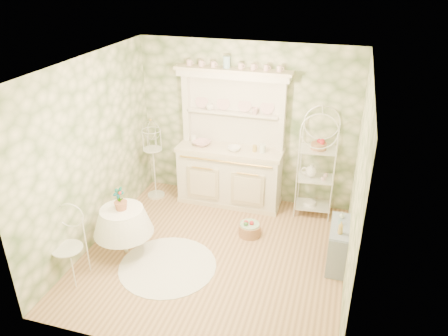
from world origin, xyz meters
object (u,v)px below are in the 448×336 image
(side_shelf, at_px, (338,245))
(floor_basket, at_px, (250,228))
(cafe_chair, at_px, (67,249))
(bakers_rack, at_px, (317,164))
(round_table, at_px, (124,233))
(birdcage_stand, at_px, (154,160))
(kitchen_dresser, at_px, (230,140))

(side_shelf, xyz_separation_m, floor_basket, (-1.31, 0.32, -0.18))
(side_shelf, distance_m, floor_basket, 1.36)
(cafe_chair, xyz_separation_m, floor_basket, (2.05, 1.61, -0.32))
(side_shelf, bearing_deg, bakers_rack, 107.51)
(round_table, bearing_deg, side_shelf, 11.44)
(round_table, distance_m, birdcage_stand, 1.68)
(kitchen_dresser, bearing_deg, birdcage_stand, -171.77)
(side_shelf, relative_size, round_table, 1.08)
(round_table, height_order, birdcage_stand, birdcage_stand)
(cafe_chair, distance_m, birdcage_stand, 2.33)
(kitchen_dresser, xyz_separation_m, side_shelf, (1.88, -1.21, -0.85))
(bakers_rack, height_order, side_shelf, bakers_rack)
(bakers_rack, xyz_separation_m, side_shelf, (0.46, -1.24, -0.60))
(side_shelf, distance_m, round_table, 2.98)
(side_shelf, height_order, cafe_chair, cafe_chair)
(birdcage_stand, bearing_deg, side_shelf, -17.83)
(round_table, relative_size, cafe_chair, 0.74)
(kitchen_dresser, distance_m, birdcage_stand, 1.39)
(bakers_rack, height_order, cafe_chair, bakers_rack)
(cafe_chair, bearing_deg, floor_basket, 25.60)
(kitchen_dresser, height_order, bakers_rack, kitchen_dresser)
(bakers_rack, height_order, round_table, bakers_rack)
(floor_basket, bearing_deg, bakers_rack, 46.99)
(bakers_rack, relative_size, birdcage_stand, 1.28)
(side_shelf, bearing_deg, birdcage_stand, 159.26)
(birdcage_stand, distance_m, floor_basket, 2.09)
(bakers_rack, xyz_separation_m, cafe_chair, (-2.90, -2.52, -0.47))
(bakers_rack, height_order, floor_basket, bakers_rack)
(kitchen_dresser, distance_m, cafe_chair, 2.99)
(cafe_chair, relative_size, floor_basket, 2.40)
(side_shelf, bearing_deg, round_table, -171.47)
(birdcage_stand, bearing_deg, round_table, -80.77)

